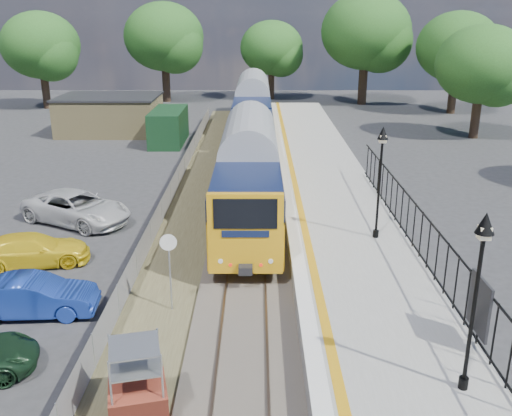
{
  "coord_description": "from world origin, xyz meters",
  "views": [
    {
      "loc": [
        0.43,
        -15.87,
        9.67
      ],
      "look_at": [
        0.36,
        6.46,
        2.0
      ],
      "focal_mm": 40.0,
      "sensor_mm": 36.0,
      "label": 1
    }
  ],
  "objects_px": {
    "victorian_lamp_south": "(480,262)",
    "car_white": "(77,208)",
    "car_blue": "(34,296)",
    "speed_sign": "(169,259)",
    "car_yellow": "(32,250)",
    "train": "(252,124)",
    "victorian_lamp_north": "(381,157)",
    "brick_plinth": "(137,386)"
  },
  "relations": [
    {
      "from": "speed_sign",
      "to": "car_yellow",
      "type": "height_order",
      "value": "speed_sign"
    },
    {
      "from": "train",
      "to": "brick_plinth",
      "type": "height_order",
      "value": "train"
    },
    {
      "from": "car_blue",
      "to": "car_white",
      "type": "height_order",
      "value": "car_white"
    },
    {
      "from": "train",
      "to": "speed_sign",
      "type": "bearing_deg",
      "value": -96.51
    },
    {
      "from": "victorian_lamp_south",
      "to": "car_blue",
      "type": "xyz_separation_m",
      "value": [
        -12.57,
        5.16,
        -3.61
      ]
    },
    {
      "from": "victorian_lamp_south",
      "to": "speed_sign",
      "type": "xyz_separation_m",
      "value": [
        -8.0,
        5.42,
        -2.37
      ]
    },
    {
      "from": "victorian_lamp_north",
      "to": "car_yellow",
      "type": "distance_m",
      "value": 14.43
    },
    {
      "from": "car_white",
      "to": "car_yellow",
      "type": "bearing_deg",
      "value": -156.38
    },
    {
      "from": "victorian_lamp_south",
      "to": "car_yellow",
      "type": "relative_size",
      "value": 1.03
    },
    {
      "from": "victorian_lamp_north",
      "to": "speed_sign",
      "type": "xyz_separation_m",
      "value": [
        -7.8,
        -4.58,
        -2.37
      ]
    },
    {
      "from": "car_blue",
      "to": "car_white",
      "type": "distance_m",
      "value": 8.99
    },
    {
      "from": "brick_plinth",
      "to": "car_yellow",
      "type": "distance_m",
      "value": 11.2
    },
    {
      "from": "train",
      "to": "victorian_lamp_north",
      "type": "bearing_deg",
      "value": -72.98
    },
    {
      "from": "speed_sign",
      "to": "car_yellow",
      "type": "xyz_separation_m",
      "value": [
        -6.14,
        3.76,
        -1.28
      ]
    },
    {
      "from": "victorian_lamp_south",
      "to": "speed_sign",
      "type": "relative_size",
      "value": 1.63
    },
    {
      "from": "victorian_lamp_north",
      "to": "car_blue",
      "type": "height_order",
      "value": "victorian_lamp_north"
    },
    {
      "from": "victorian_lamp_south",
      "to": "victorian_lamp_north",
      "type": "bearing_deg",
      "value": 91.15
    },
    {
      "from": "brick_plinth",
      "to": "car_white",
      "type": "distance_m",
      "value": 15.38
    },
    {
      "from": "victorian_lamp_south",
      "to": "car_blue",
      "type": "distance_m",
      "value": 14.06
    },
    {
      "from": "brick_plinth",
      "to": "train",
      "type": "bearing_deg",
      "value": 84.8
    },
    {
      "from": "car_yellow",
      "to": "car_white",
      "type": "bearing_deg",
      "value": -18.58
    },
    {
      "from": "victorian_lamp_south",
      "to": "car_white",
      "type": "distance_m",
      "value": 20.02
    },
    {
      "from": "victorian_lamp_north",
      "to": "speed_sign",
      "type": "bearing_deg",
      "value": -149.55
    },
    {
      "from": "victorian_lamp_south",
      "to": "victorian_lamp_north",
      "type": "xyz_separation_m",
      "value": [
        -0.2,
        10.0,
        0.0
      ]
    },
    {
      "from": "speed_sign",
      "to": "car_yellow",
      "type": "bearing_deg",
      "value": 141.88
    },
    {
      "from": "victorian_lamp_south",
      "to": "car_yellow",
      "type": "bearing_deg",
      "value": 147.02
    },
    {
      "from": "train",
      "to": "car_blue",
      "type": "bearing_deg",
      "value": -107.71
    },
    {
      "from": "car_blue",
      "to": "speed_sign",
      "type": "bearing_deg",
      "value": -90.94
    },
    {
      "from": "car_yellow",
      "to": "speed_sign",
      "type": "bearing_deg",
      "value": -136.07
    },
    {
      "from": "victorian_lamp_north",
      "to": "car_blue",
      "type": "xyz_separation_m",
      "value": [
        -12.37,
        -4.84,
        -3.61
      ]
    },
    {
      "from": "train",
      "to": "car_yellow",
      "type": "xyz_separation_m",
      "value": [
        -8.64,
        -18.13,
        -1.69
      ]
    },
    {
      "from": "victorian_lamp_south",
      "to": "victorian_lamp_north",
      "type": "height_order",
      "value": "same"
    },
    {
      "from": "car_yellow",
      "to": "car_white",
      "type": "relative_size",
      "value": 0.81
    },
    {
      "from": "brick_plinth",
      "to": "speed_sign",
      "type": "bearing_deg",
      "value": 90.0
    },
    {
      "from": "speed_sign",
      "to": "car_white",
      "type": "xyz_separation_m",
      "value": [
        -5.79,
        8.65,
        -1.16
      ]
    },
    {
      "from": "car_blue",
      "to": "train",
      "type": "bearing_deg",
      "value": -21.78
    },
    {
      "from": "car_blue",
      "to": "car_yellow",
      "type": "height_order",
      "value": "car_blue"
    },
    {
      "from": "victorian_lamp_south",
      "to": "train",
      "type": "xyz_separation_m",
      "value": [
        -5.5,
        27.31,
        -1.96
      ]
    },
    {
      "from": "train",
      "to": "brick_plinth",
      "type": "distance_m",
      "value": 27.63
    },
    {
      "from": "train",
      "to": "car_white",
      "type": "height_order",
      "value": "train"
    },
    {
      "from": "victorian_lamp_north",
      "to": "car_blue",
      "type": "relative_size",
      "value": 1.1
    },
    {
      "from": "victorian_lamp_south",
      "to": "car_yellow",
      "type": "height_order",
      "value": "victorian_lamp_south"
    }
  ]
}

